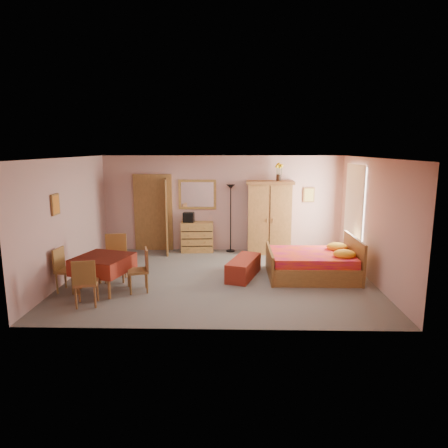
{
  "coord_description": "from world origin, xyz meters",
  "views": [
    {
      "loc": [
        0.31,
        -8.33,
        2.8
      ],
      "look_at": [
        0.1,
        0.3,
        1.15
      ],
      "focal_mm": 32.0,
      "sensor_mm": 36.0,
      "label": 1
    }
  ],
  "objects_px": {
    "chair_east": "(138,270)",
    "wardrobe": "(269,217)",
    "wall_mirror": "(197,194)",
    "stereo": "(189,217)",
    "chair_west": "(68,270)",
    "bed": "(312,257)",
    "chair_north": "(115,258)",
    "bench": "(244,268)",
    "dining_table": "(104,274)",
    "chest_of_drawers": "(197,237)",
    "floor_lamp": "(231,218)",
    "chair_south": "(86,282)"
  },
  "relations": [
    {
      "from": "chair_east",
      "to": "wall_mirror",
      "type": "bearing_deg",
      "value": -31.73
    },
    {
      "from": "wardrobe",
      "to": "bed",
      "type": "bearing_deg",
      "value": -67.42
    },
    {
      "from": "stereo",
      "to": "chair_west",
      "type": "height_order",
      "value": "stereo"
    },
    {
      "from": "dining_table",
      "to": "chair_north",
      "type": "xyz_separation_m",
      "value": [
        0.05,
        0.63,
        0.14
      ]
    },
    {
      "from": "bed",
      "to": "chair_east",
      "type": "distance_m",
      "value": 3.74
    },
    {
      "from": "dining_table",
      "to": "chair_east",
      "type": "xyz_separation_m",
      "value": [
        0.69,
        -0.02,
        0.08
      ]
    },
    {
      "from": "bench",
      "to": "chair_north",
      "type": "xyz_separation_m",
      "value": [
        -2.74,
        -0.31,
        0.28
      ]
    },
    {
      "from": "chest_of_drawers",
      "to": "chair_west",
      "type": "distance_m",
      "value": 3.88
    },
    {
      "from": "chest_of_drawers",
      "to": "wall_mirror",
      "type": "bearing_deg",
      "value": 86.36
    },
    {
      "from": "dining_table",
      "to": "floor_lamp",
      "type": "bearing_deg",
      "value": 51.55
    },
    {
      "from": "bench",
      "to": "chair_south",
      "type": "relative_size",
      "value": 1.42
    },
    {
      "from": "dining_table",
      "to": "chair_north",
      "type": "relative_size",
      "value": 0.99
    },
    {
      "from": "bench",
      "to": "wall_mirror",
      "type": "bearing_deg",
      "value": 117.14
    },
    {
      "from": "floor_lamp",
      "to": "dining_table",
      "type": "bearing_deg",
      "value": -128.45
    },
    {
      "from": "chest_of_drawers",
      "to": "bench",
      "type": "xyz_separation_m",
      "value": [
        1.22,
        -2.16,
        -0.2
      ]
    },
    {
      "from": "wall_mirror",
      "to": "chair_north",
      "type": "relative_size",
      "value": 1.05
    },
    {
      "from": "wardrobe",
      "to": "chair_east",
      "type": "bearing_deg",
      "value": -131.59
    },
    {
      "from": "bed",
      "to": "chair_south",
      "type": "height_order",
      "value": "bed"
    },
    {
      "from": "wardrobe",
      "to": "chair_east",
      "type": "distance_m",
      "value": 4.17
    },
    {
      "from": "bench",
      "to": "chair_north",
      "type": "height_order",
      "value": "chair_north"
    },
    {
      "from": "bench",
      "to": "dining_table",
      "type": "height_order",
      "value": "dining_table"
    },
    {
      "from": "wardrobe",
      "to": "bench",
      "type": "relative_size",
      "value": 1.56
    },
    {
      "from": "dining_table",
      "to": "chair_west",
      "type": "height_order",
      "value": "chair_west"
    },
    {
      "from": "chest_of_drawers",
      "to": "floor_lamp",
      "type": "height_order",
      "value": "floor_lamp"
    },
    {
      "from": "stereo",
      "to": "floor_lamp",
      "type": "distance_m",
      "value": 1.14
    },
    {
      "from": "floor_lamp",
      "to": "bed",
      "type": "relative_size",
      "value": 0.95
    },
    {
      "from": "wardrobe",
      "to": "bench",
      "type": "xyz_separation_m",
      "value": [
        -0.73,
        -2.06,
        -0.77
      ]
    },
    {
      "from": "bed",
      "to": "chair_north",
      "type": "bearing_deg",
      "value": -175.05
    },
    {
      "from": "dining_table",
      "to": "chair_north",
      "type": "distance_m",
      "value": 0.64
    },
    {
      "from": "bed",
      "to": "bench",
      "type": "distance_m",
      "value": 1.51
    },
    {
      "from": "wall_mirror",
      "to": "bench",
      "type": "relative_size",
      "value": 0.83
    },
    {
      "from": "bench",
      "to": "chair_south",
      "type": "height_order",
      "value": "chair_south"
    },
    {
      "from": "bench",
      "to": "chair_south",
      "type": "bearing_deg",
      "value": -149.53
    },
    {
      "from": "stereo",
      "to": "chair_north",
      "type": "bearing_deg",
      "value": -117.78
    },
    {
      "from": "chest_of_drawers",
      "to": "bed",
      "type": "bearing_deg",
      "value": -41.51
    },
    {
      "from": "chair_north",
      "to": "chair_west",
      "type": "relative_size",
      "value": 1.12
    },
    {
      "from": "wall_mirror",
      "to": "stereo",
      "type": "xyz_separation_m",
      "value": [
        -0.23,
        -0.22,
        -0.6
      ]
    },
    {
      "from": "floor_lamp",
      "to": "bench",
      "type": "height_order",
      "value": "floor_lamp"
    },
    {
      "from": "stereo",
      "to": "bench",
      "type": "xyz_separation_m",
      "value": [
        1.44,
        -2.16,
        -0.74
      ]
    },
    {
      "from": "wall_mirror",
      "to": "bench",
      "type": "xyz_separation_m",
      "value": [
        1.22,
        -2.37,
        -1.34
      ]
    },
    {
      "from": "chair_south",
      "to": "wardrobe",
      "type": "bearing_deg",
      "value": 34.98
    },
    {
      "from": "stereo",
      "to": "chair_east",
      "type": "height_order",
      "value": "stereo"
    },
    {
      "from": "bench",
      "to": "dining_table",
      "type": "bearing_deg",
      "value": -161.43
    },
    {
      "from": "chair_east",
      "to": "wardrobe",
      "type": "bearing_deg",
      "value": -60.03
    },
    {
      "from": "bench",
      "to": "floor_lamp",
      "type": "bearing_deg",
      "value": 97.9
    },
    {
      "from": "wall_mirror",
      "to": "chair_east",
      "type": "xyz_separation_m",
      "value": [
        -0.89,
        -3.33,
        -1.12
      ]
    },
    {
      "from": "stereo",
      "to": "bed",
      "type": "xyz_separation_m",
      "value": [
        2.94,
        -2.1,
        -0.51
      ]
    },
    {
      "from": "chair_south",
      "to": "wall_mirror",
      "type": "bearing_deg",
      "value": 56.72
    },
    {
      "from": "dining_table",
      "to": "chair_south",
      "type": "distance_m",
      "value": 0.75
    },
    {
      "from": "bench",
      "to": "chair_north",
      "type": "distance_m",
      "value": 2.78
    }
  ]
}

